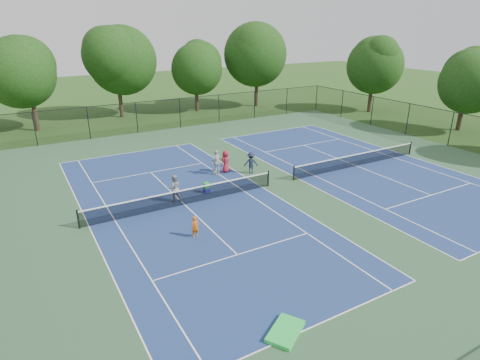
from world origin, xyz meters
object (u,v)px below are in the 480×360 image
tree_back_c (195,65)px  ball_crate (207,190)px  tree_back_a (26,69)px  instructor (174,188)px  tree_side_e (374,63)px  tree_back_d (257,51)px  ball_hopper (207,185)px  child_player (195,227)px  bystander_c (226,162)px  bystander_b (251,163)px  bystander_a (217,162)px  tree_back_b (116,58)px  tree_side_f (468,77)px

tree_back_c → ball_crate: (-10.06, -23.97, -5.33)m
tree_back_a → instructor: (5.70, -23.20, -5.18)m
tree_side_e → tree_back_a: bearing=164.5°
tree_back_a → tree_back_d: size_ratio=0.88×
tree_side_e → ball_hopper: 31.37m
child_player → bystander_c: size_ratio=0.70×
bystander_b → ball_hopper: (-4.31, -1.66, -0.29)m
child_player → bystander_a: bearing=49.2°
tree_back_d → tree_back_b: bearing=173.3°
bystander_a → ball_crate: 3.45m
ball_hopper → instructor: bearing=-174.2°
tree_side_e → ball_crate: bearing=-155.2°
tree_back_b → tree_back_c: 9.12m
ball_hopper → tree_back_c: bearing=67.2°
tree_back_c → bystander_a: 23.22m
tree_back_c → ball_hopper: (-10.06, -23.97, -4.99)m
tree_back_b → child_player: size_ratio=8.81×
instructor → bystander_a: bystander_a is taller
tree_back_a → child_player: bearing=-79.8°
instructor → tree_back_b: bearing=-90.7°
tree_back_a → tree_side_e: 37.36m
bystander_b → bystander_c: bearing=-9.1°
tree_back_a → tree_side_e: (36.00, -10.00, -0.23)m
bystander_b → tree_back_a: bearing=-33.2°
child_player → tree_back_b: bearing=75.1°
bystander_a → instructor: bearing=13.5°
tree_back_c → tree_back_d: tree_back_d is taller
child_player → tree_back_c: bearing=58.5°
child_player → bystander_a: bystander_a is taller
tree_back_d → tree_side_e: tree_back_d is taller
tree_back_b → ball_hopper: bearing=-92.4°
tree_side_f → ball_crate: size_ratio=22.04×
tree_side_e → bystander_b: size_ratio=5.66×
child_player → bystander_c: 9.57m
tree_back_a → bystander_a: (10.01, -20.31, -5.14)m
instructor → ball_hopper: (2.25, 0.23, -0.37)m
tree_back_c → instructor: bearing=-117.0°
tree_back_c → child_player: tree_back_c is taller
tree_back_d → tree_side_e: size_ratio=1.17×
bystander_c → tree_back_d: bearing=-150.0°
child_player → bystander_c: bearing=45.7°
tree_back_d → instructor: tree_back_d is taller
child_player → bystander_c: (5.77, 7.64, 0.24)m
tree_back_a → ball_hopper: (7.94, -22.97, -5.55)m
child_player → bystander_b: size_ratio=0.73×
tree_back_c → tree_side_e: size_ratio=0.95×
bystander_b → ball_hopper: size_ratio=4.31×
ball_crate → bystander_a: bearing=52.1°
tree_side_e → tree_side_f: bearing=-84.8°
tree_back_b → tree_side_e: size_ratio=1.13×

